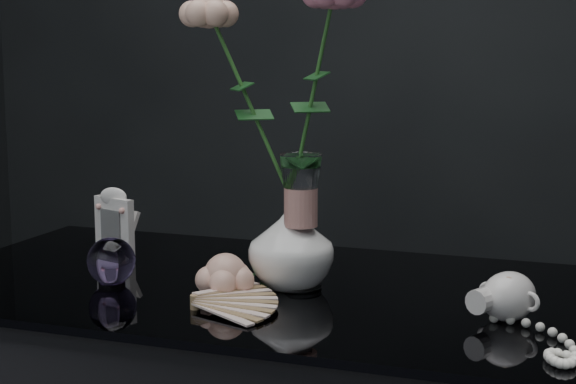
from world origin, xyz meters
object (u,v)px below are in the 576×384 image
at_px(picture_frame, 114,223).
at_px(loose_rose, 225,275).
at_px(pearl_jar, 509,294).
at_px(paperweight, 111,261).
at_px(vase, 291,244).
at_px(wine_glass, 301,223).

height_order(picture_frame, loose_rose, picture_frame).
relative_size(picture_frame, pearl_jar, 0.52).
bearing_deg(picture_frame, paperweight, -40.84).
distance_m(vase, wine_glass, 0.04).
height_order(vase, picture_frame, vase).
bearing_deg(vase, picture_frame, 168.58).
bearing_deg(vase, wine_glass, -24.99).
bearing_deg(vase, pearl_jar, -9.38).
relative_size(wine_glass, picture_frame, 1.64).
bearing_deg(wine_glass, loose_rose, -141.58).
bearing_deg(picture_frame, loose_rose, -8.61).
bearing_deg(picture_frame, wine_glass, 8.14).
xyz_separation_m(wine_glass, paperweight, (-0.29, -0.07, -0.07)).
relative_size(picture_frame, paperweight, 1.69).
xyz_separation_m(paperweight, pearl_jar, (0.60, 0.02, -0.00)).
bearing_deg(picture_frame, vase, 8.86).
bearing_deg(paperweight, picture_frame, 118.88).
height_order(wine_glass, loose_rose, wine_glass).
height_order(picture_frame, paperweight, picture_frame).
relative_size(vase, picture_frame, 1.08).
relative_size(wine_glass, loose_rose, 1.09).
xyz_separation_m(wine_glass, pearl_jar, (0.31, -0.05, -0.07)).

